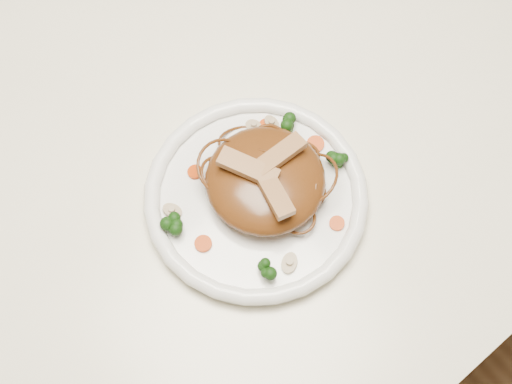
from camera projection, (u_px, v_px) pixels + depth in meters
ground at (240, 297)px, 1.58m from camera, size 4.00×4.00×0.00m
table at (230, 177)px, 0.98m from camera, size 1.20×0.80×0.75m
plate at (256, 199)px, 0.85m from camera, size 0.33×0.33×0.02m
noodle_mound at (265, 180)px, 0.82m from camera, size 0.17×0.17×0.05m
chicken_a at (280, 155)px, 0.80m from camera, size 0.07×0.02×0.01m
chicken_b at (248, 167)px, 0.80m from camera, size 0.05×0.08×0.01m
chicken_c at (274, 192)px, 0.78m from camera, size 0.04×0.07×0.01m
broccoli_0 at (288, 122)px, 0.87m from camera, size 0.03×0.03×0.03m
broccoli_1 at (174, 225)px, 0.81m from camera, size 0.03×0.03×0.03m
broccoli_2 at (269, 268)px, 0.79m from camera, size 0.03×0.03×0.03m
broccoli_3 at (339, 159)px, 0.85m from camera, size 0.03×0.03×0.03m
carrot_0 at (266, 125)px, 0.88m from camera, size 0.02×0.02×0.00m
carrot_1 at (203, 244)px, 0.82m from camera, size 0.02×0.02×0.00m
carrot_2 at (315, 144)px, 0.87m from camera, size 0.03×0.03×0.00m
carrot_3 at (195, 172)px, 0.85m from camera, size 0.02×0.02×0.00m
carrot_4 at (337, 223)px, 0.83m from camera, size 0.02×0.02×0.00m
mushroom_0 at (289, 263)px, 0.81m from camera, size 0.04×0.04×0.01m
mushroom_1 at (272, 124)px, 0.88m from camera, size 0.02×0.02×0.01m
mushroom_2 at (172, 211)px, 0.83m from camera, size 0.03×0.03×0.01m
mushroom_3 at (254, 126)px, 0.88m from camera, size 0.03×0.03×0.01m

